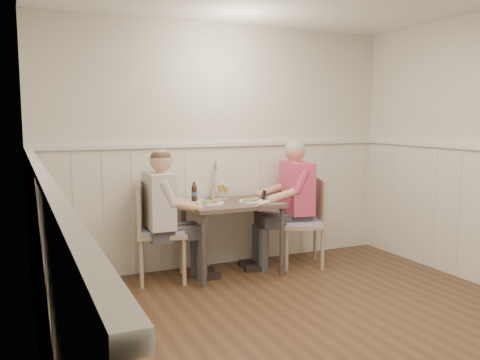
{
  "coord_description": "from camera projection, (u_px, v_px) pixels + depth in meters",
  "views": [
    {
      "loc": [
        -2.1,
        -2.87,
        1.62
      ],
      "look_at": [
        -0.07,
        1.64,
        1.0
      ],
      "focal_mm": 38.0,
      "sensor_mm": 36.0,
      "label": 1
    }
  ],
  "objects": [
    {
      "name": "beer_glass_b",
      "position": [
        220.0,
        188.0,
        5.36
      ],
      "size": [
        0.07,
        0.07,
        0.19
      ],
      "color": "silver",
      "rests_on": "dining_table"
    },
    {
      "name": "room_shell",
      "position": [
        347.0,
        131.0,
        3.47
      ],
      "size": [
        4.04,
        4.54,
        2.6
      ],
      "color": "silver",
      "rests_on": "ground"
    },
    {
      "name": "chair_right",
      "position": [
        307.0,
        219.0,
        5.51
      ],
      "size": [
        0.58,
        0.58,
        0.95
      ],
      "color": "gray",
      "rests_on": "ground"
    },
    {
      "name": "rolled_napkin",
      "position": [
        263.0,
        203.0,
        5.0
      ],
      "size": [
        0.2,
        0.13,
        0.04
      ],
      "color": "white",
      "rests_on": "dining_table"
    },
    {
      "name": "beer_bottle",
      "position": [
        194.0,
        193.0,
        5.21
      ],
      "size": [
        0.06,
        0.06,
        0.21
      ],
      "color": "black",
      "rests_on": "dining_table"
    },
    {
      "name": "wainscot",
      "position": [
        295.0,
        230.0,
        4.19
      ],
      "size": [
        4.0,
        4.49,
        1.34
      ],
      "color": "white",
      "rests_on": "ground"
    },
    {
      "name": "plate_diner",
      "position": [
        210.0,
        202.0,
        5.06
      ],
      "size": [
        0.27,
        0.27,
        0.07
      ],
      "color": "white",
      "rests_on": "dining_table"
    },
    {
      "name": "ground_plane",
      "position": [
        342.0,
        343.0,
        3.65
      ],
      "size": [
        4.5,
        4.5,
        0.0
      ],
      "primitive_type": "plane",
      "color": "#482D1D"
    },
    {
      "name": "dining_table",
      "position": [
        232.0,
        212.0,
        5.21
      ],
      "size": [
        0.95,
        0.7,
        0.75
      ],
      "color": "#4C3930",
      "rests_on": "ground"
    },
    {
      "name": "gingham_mat",
      "position": [
        195.0,
        201.0,
        5.24
      ],
      "size": [
        0.32,
        0.28,
        0.01
      ],
      "color": "#5A66AB",
      "rests_on": "dining_table"
    },
    {
      "name": "beer_glass_a",
      "position": [
        226.0,
        189.0,
        5.38
      ],
      "size": [
        0.06,
        0.06,
        0.16
      ],
      "color": "silver",
      "rests_on": "dining_table"
    },
    {
      "name": "man_in_pink",
      "position": [
        293.0,
        213.0,
        5.51
      ],
      "size": [
        0.69,
        0.48,
        1.39
      ],
      "color": "#3F3F47",
      "rests_on": "ground"
    },
    {
      "name": "chair_left",
      "position": [
        155.0,
        227.0,
        4.98
      ],
      "size": [
        0.57,
        0.57,
        1.0
      ],
      "color": "gray",
      "rests_on": "ground"
    },
    {
      "name": "diner_cream",
      "position": [
        163.0,
        227.0,
        4.92
      ],
      "size": [
        0.61,
        0.43,
        1.33
      ],
      "color": "#3F3F47",
      "rests_on": "ground"
    },
    {
      "name": "plate_man",
      "position": [
        251.0,
        200.0,
        5.2
      ],
      "size": [
        0.25,
        0.25,
        0.06
      ],
      "color": "white",
      "rests_on": "dining_table"
    },
    {
      "name": "grass_vase",
      "position": [
        213.0,
        180.0,
        5.4
      ],
      "size": [
        0.05,
        0.05,
        0.43
      ],
      "color": "silver",
      "rests_on": "dining_table"
    }
  ]
}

